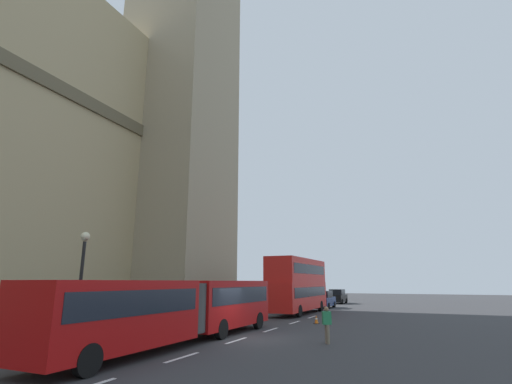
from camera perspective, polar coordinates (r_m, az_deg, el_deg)
The scene contains 10 objects.
ground_plane at distance 20.55m, azimuth -2.03°, elevation -21.52°, with size 160.00×160.00×0.00m, color #333335.
lane_centre_marking at distance 21.94m, azimuth -0.13°, elevation -21.01°, with size 34.40×0.16×0.01m.
articulated_bus at distance 19.08m, azimuth -11.30°, elevation -16.63°, with size 15.95×2.54×2.90m.
double_decker_bus at distance 35.80m, azimuth 6.47°, elevation -13.70°, with size 10.95×2.54×4.90m.
sedan_lead at distance 43.74m, azimuth 10.31°, elevation -15.88°, with size 4.40×1.86×1.85m.
sedan_trailing at distance 52.95m, azimuth 12.40°, elevation -15.35°, with size 4.40×1.86×1.85m.
traffic_cone_west at distance 27.74m, azimuth 9.23°, elevation -18.70°, with size 0.36×0.36×0.58m.
traffic_cone_middle at distance 29.34m, azimuth 11.06°, elevation -18.34°, with size 0.36×0.36×0.58m.
street_lamp at distance 20.50m, azimuth -25.22°, elevation -11.73°, with size 0.44×0.44×5.27m.
pedestrian_near_cones at distance 19.10m, azimuth 10.80°, elevation -19.15°, with size 0.41×0.47×1.69m.
Camera 1 is at (-18.31, -8.89, 2.85)m, focal length 26.13 mm.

